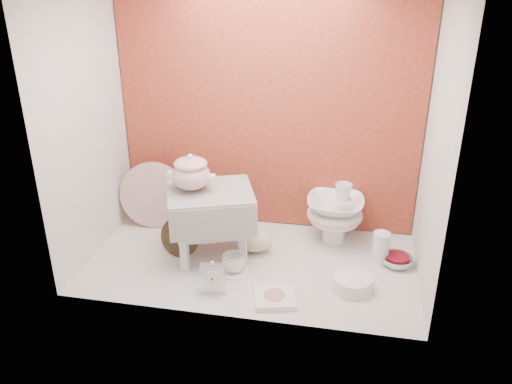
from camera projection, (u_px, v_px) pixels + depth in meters
The scene contains 17 objects.
ground at pixel (252, 261), 2.96m from camera, with size 1.80×1.80×0.00m, color silver.
niche_shell at pixel (258, 89), 2.73m from camera, with size 1.86×1.03×1.53m.
step_stool at pixel (211, 223), 2.94m from camera, with size 0.46×0.39×0.40m, color silver, non-canonical shape.
soup_tureen at pixel (191, 172), 2.82m from camera, with size 0.25×0.25×0.21m, color white, non-canonical shape.
cobalt_bowl at pixel (192, 179), 2.92m from camera, with size 0.17×0.17×0.06m, color #0C0949.
floral_platter at pixel (154, 195), 3.26m from camera, with size 0.42×0.09×0.42m, color white, non-canonical shape.
blue_white_vase at pixel (190, 209), 3.28m from camera, with size 0.23×0.23×0.24m, color white.
lacquer_tray at pixel (180, 237), 2.98m from camera, with size 0.23×0.08×0.23m, color black, non-canonical shape.
mantel_clock at pixel (213, 277), 2.65m from camera, with size 0.12×0.04×0.18m, color silver.
plush_pig at pixel (254, 239), 3.02m from camera, with size 0.27×0.19×0.16m, color beige.
teacup_saucer at pixel (234, 271), 2.85m from camera, with size 0.16×0.16×0.01m, color white.
gold_rim_teacup at pixel (234, 263), 2.83m from camera, with size 0.13×0.13×0.10m, color white.
lattice_dish at pixel (274, 297), 2.63m from camera, with size 0.20×0.20×0.03m, color white.
dinner_plate_stack at pixel (353, 283), 2.70m from camera, with size 0.22×0.22×0.07m, color white.
crystal_bowl at pixel (397, 261), 2.91m from camera, with size 0.18×0.18×0.06m, color silver.
clear_glass_vase at pixel (381, 248), 2.91m from camera, with size 0.09×0.09×0.19m, color silver.
porcelain_tower at pixel (335, 212), 3.09m from camera, with size 0.33×0.33×0.38m, color white, non-canonical shape.
Camera 1 is at (0.51, -2.47, 1.58)m, focal length 37.09 mm.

